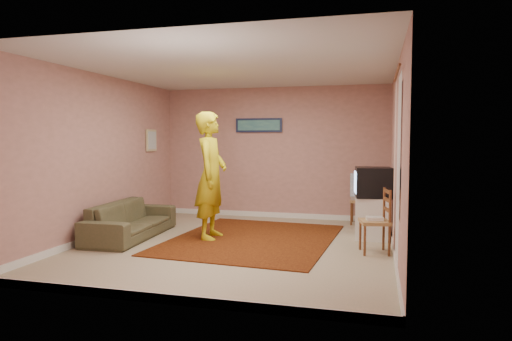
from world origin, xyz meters
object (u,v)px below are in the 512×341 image
(crt_tv, at_px, (373,182))
(sofa, at_px, (131,220))
(chair_a, at_px, (362,195))
(person, at_px, (211,176))
(tv_cabinet, at_px, (373,218))
(chair_b, at_px, (375,214))

(crt_tv, bearing_deg, sofa, -172.98)
(crt_tv, relative_size, chair_a, 1.23)
(chair_a, xyz_separation_m, sofa, (-3.54, -2.12, -0.26))
(chair_a, xyz_separation_m, person, (-2.26, -1.87, 0.46))
(crt_tv, xyz_separation_m, chair_a, (-0.21, 1.25, -0.35))
(crt_tv, bearing_deg, person, -172.02)
(tv_cabinet, xyz_separation_m, chair_b, (0.03, -0.90, 0.22))
(tv_cabinet, bearing_deg, person, -166.03)
(tv_cabinet, height_order, sofa, tv_cabinet)
(crt_tv, height_order, person, person)
(chair_b, xyz_separation_m, sofa, (-3.78, 0.04, -0.26))
(person, bearing_deg, tv_cabinet, -79.39)
(crt_tv, bearing_deg, chair_b, -93.60)
(crt_tv, height_order, sofa, crt_tv)
(crt_tv, height_order, chair_a, crt_tv)
(chair_a, xyz_separation_m, chair_b, (0.24, -2.15, 0.00))
(chair_b, height_order, sofa, chair_b)
(chair_a, relative_size, chair_b, 1.00)
(tv_cabinet, relative_size, sofa, 0.34)
(chair_b, bearing_deg, sofa, -102.39)
(chair_b, bearing_deg, crt_tv, 170.58)
(tv_cabinet, distance_m, crt_tv, 0.57)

